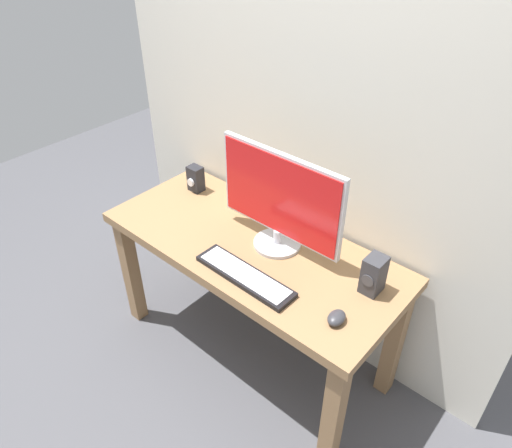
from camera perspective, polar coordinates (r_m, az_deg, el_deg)
ground_plane at (r=2.64m, az=-0.47°, el=-14.52°), size 6.00×6.00×0.00m
wall_back at (r=2.01m, az=6.26°, el=20.42°), size 2.15×0.04×3.00m
desk at (r=2.20m, az=-0.54°, el=-4.52°), size 1.40×0.61×0.71m
monitor at (r=2.00m, az=2.87°, el=2.85°), size 0.61×0.21×0.45m
keyboard_primary at (r=1.95m, az=-1.34°, el=-6.18°), size 0.46×0.12×0.02m
mouse at (r=1.80m, az=9.58°, el=-10.97°), size 0.07×0.09×0.04m
speaker_right at (r=1.91m, az=13.84°, el=-5.89°), size 0.07×0.09×0.16m
audio_controller at (r=2.48m, az=-7.22°, el=5.38°), size 0.07×0.07×0.14m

